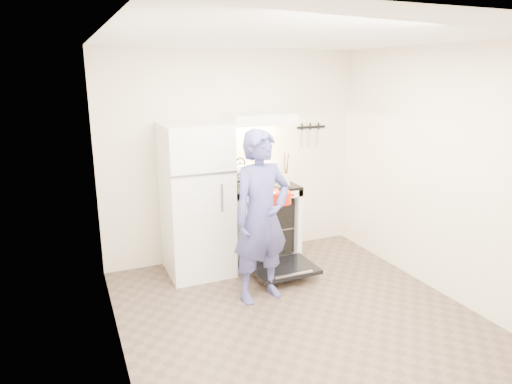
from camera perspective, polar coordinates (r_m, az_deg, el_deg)
floor at (r=4.41m, az=5.93°, el=-15.75°), size 3.60×3.60×0.00m
back_wall at (r=5.53m, az=-2.79°, el=4.52°), size 3.20×0.02×2.50m
refrigerator at (r=5.12m, az=-7.45°, el=-1.03°), size 0.70×0.70×1.70m
stove_body at (r=5.52m, az=0.74°, el=-3.96°), size 0.76×0.65×0.92m
cooktop at (r=5.38m, az=0.76°, el=0.83°), size 0.76×0.65×0.03m
backsplash at (r=5.61m, az=-0.42°, el=2.62°), size 0.76×0.07×0.20m
oven_door at (r=5.14m, az=3.44°, el=-9.47°), size 0.70×0.54×0.04m
oven_rack at (r=5.53m, az=0.74°, el=-4.16°), size 0.60×0.52×0.01m
range_hood at (r=5.32m, az=0.45°, el=9.14°), size 0.76×0.50×0.12m
knife_strip at (r=5.91m, az=6.90°, el=8.05°), size 0.40×0.02×0.03m
pizza_stone at (r=5.51m, az=1.06°, el=-4.07°), size 0.32×0.32×0.02m
tea_kettle at (r=5.48m, az=-1.98°, el=2.79°), size 0.24×0.20×0.29m
utensil_jar at (r=5.21m, az=3.79°, el=1.56°), size 0.09×0.09×0.13m
person at (r=4.46m, az=0.70°, el=-3.15°), size 0.69×0.51×1.72m
dutch_oven at (r=4.90m, az=2.99°, el=-0.76°), size 0.32×0.25×0.21m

